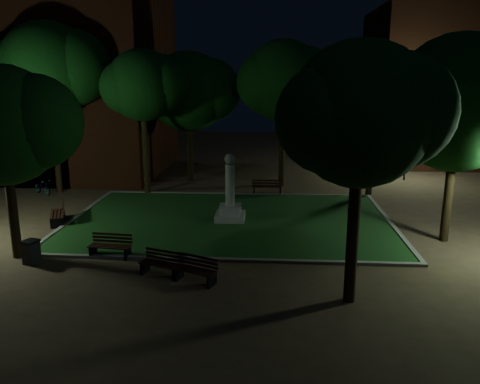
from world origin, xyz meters
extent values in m
plane|color=#4D3A28|center=(0.00, 0.00, 0.00)|extent=(80.00, 80.00, 0.00)
cube|color=#1C4719|center=(0.00, 2.00, 0.04)|extent=(15.00, 10.00, 0.08)
cube|color=slate|center=(0.00, -3.10, 0.06)|extent=(15.40, 0.20, 0.12)
cube|color=slate|center=(0.00, 7.10, 0.06)|extent=(15.40, 0.20, 0.12)
cube|color=slate|center=(-7.60, 2.00, 0.06)|extent=(0.20, 10.00, 0.12)
cube|color=slate|center=(7.60, 2.00, 0.06)|extent=(0.20, 10.00, 0.12)
cube|color=gray|center=(0.00, 2.00, 0.23)|extent=(1.40, 1.40, 0.30)
cube|color=gray|center=(0.00, 2.00, 0.58)|extent=(1.00, 1.00, 0.40)
cylinder|color=gray|center=(0.00, 2.00, 1.78)|extent=(0.44, 0.44, 2.00)
sphere|color=gray|center=(0.00, 2.00, 3.03)|extent=(0.50, 0.50, 0.50)
cube|color=#4B2011|center=(-16.00, 14.00, 7.50)|extent=(20.00, 12.00, 15.00)
cube|color=black|center=(-13.00, 9.50, 3.50)|extent=(5.00, 3.00, 7.00)
cylinder|color=black|center=(-13.00, 9.50, 7.00)|extent=(5.00, 3.00, 5.00)
plane|color=orange|center=(-13.00, 10.70, 3.50)|extent=(6.30, 0.00, 6.30)
cube|color=#4B2011|center=(18.00, 20.00, 6.00)|extent=(16.00, 10.00, 12.00)
cylinder|color=black|center=(-7.79, -3.17, 1.88)|extent=(0.36, 0.36, 3.76)
sphere|color=#0F4112|center=(-7.79, -3.17, 5.07)|extent=(4.38, 4.38, 4.38)
sphere|color=#0F4112|center=(-6.69, -2.97, 5.17)|extent=(3.51, 3.51, 3.51)
cylinder|color=black|center=(-5.35, 7.02, 2.55)|extent=(0.36, 0.36, 5.11)
sphere|color=#0F4112|center=(-5.35, 7.02, 6.32)|extent=(4.05, 4.05, 4.05)
sphere|color=#0F4112|center=(-4.34, 7.22, 6.42)|extent=(3.24, 3.24, 3.24)
sphere|color=#0F4112|center=(-6.16, 6.72, 6.22)|extent=(3.04, 3.04, 3.04)
cylinder|color=black|center=(2.61, 9.91, 2.53)|extent=(0.36, 0.36, 5.05)
sphere|color=#0F4112|center=(2.61, 9.91, 6.55)|extent=(4.99, 4.99, 4.99)
sphere|color=#0F4112|center=(3.86, 10.11, 6.65)|extent=(3.99, 3.99, 3.99)
sphere|color=#0F4112|center=(1.62, 9.61, 6.45)|extent=(3.74, 3.74, 3.74)
cylinder|color=black|center=(7.71, 7.71, 1.95)|extent=(0.36, 0.36, 3.89)
sphere|color=#0F4112|center=(7.71, 7.71, 5.29)|extent=(4.65, 4.65, 4.65)
sphere|color=#0F4112|center=(8.88, 7.91, 5.39)|extent=(3.72, 3.72, 3.72)
sphere|color=#0F4112|center=(6.78, 7.41, 5.19)|extent=(3.49, 3.49, 3.49)
cylinder|color=black|center=(9.30, -0.17, 2.06)|extent=(0.36, 0.36, 4.12)
sphere|color=#0F4112|center=(9.30, -0.17, 5.76)|extent=(5.48, 5.48, 5.48)
sphere|color=#0F4112|center=(8.21, -0.47, 5.66)|extent=(4.11, 4.11, 4.11)
cylinder|color=black|center=(4.40, -6.01, 2.24)|extent=(0.36, 0.36, 4.47)
sphere|color=#0F4112|center=(4.40, -6.01, 5.73)|extent=(4.20, 4.20, 4.20)
sphere|color=#0F4112|center=(5.45, -5.81, 5.83)|extent=(3.36, 3.36, 3.36)
sphere|color=#0F4112|center=(3.56, -6.31, 5.63)|extent=(3.15, 3.15, 3.15)
cylinder|color=black|center=(-10.79, 7.20, 2.78)|extent=(0.36, 0.36, 5.56)
sphere|color=#0F4112|center=(-10.79, 7.20, 7.19)|extent=(5.42, 5.42, 5.42)
sphere|color=#0F4112|center=(-9.44, 7.40, 7.29)|extent=(4.33, 4.33, 4.33)
sphere|color=#0F4112|center=(-11.87, 6.90, 7.09)|extent=(4.06, 4.06, 4.06)
cylinder|color=black|center=(-3.41, 10.86, 2.16)|extent=(0.36, 0.36, 4.31)
sphere|color=#0F4112|center=(-3.41, 10.86, 5.85)|extent=(5.13, 5.13, 5.13)
sphere|color=#0F4112|center=(-2.13, 11.06, 5.95)|extent=(4.11, 4.11, 4.11)
sphere|color=#0F4112|center=(-4.44, 10.56, 5.75)|extent=(3.85, 3.85, 3.85)
cylinder|color=black|center=(-12.64, 10.45, 1.95)|extent=(0.12, 0.12, 3.91)
cylinder|color=black|center=(-12.64, 10.45, 3.91)|extent=(0.90, 0.08, 0.08)
sphere|color=#D8FFD8|center=(-13.09, 10.45, 3.91)|extent=(0.28, 0.28, 0.28)
sphere|color=#D8FFD8|center=(-12.19, 10.45, 3.91)|extent=(0.28, 0.28, 0.28)
cylinder|color=black|center=(10.92, 11.95, 2.15)|extent=(0.12, 0.12, 4.30)
cylinder|color=black|center=(10.92, 11.95, 4.30)|extent=(0.90, 0.08, 0.08)
sphere|color=#D8FFD8|center=(10.47, 11.95, 4.30)|extent=(0.28, 0.28, 0.28)
sphere|color=#D8FFD8|center=(11.37, 11.95, 4.30)|extent=(0.28, 0.28, 0.28)
cube|color=black|center=(-2.48, -4.34, 0.22)|extent=(0.24, 0.53, 0.44)
cube|color=black|center=(-1.17, -4.80, 0.22)|extent=(0.24, 0.53, 0.44)
cube|color=black|center=(-1.90, -4.77, 0.45)|extent=(1.52, 0.60, 0.04)
cube|color=black|center=(-1.85, -4.64, 0.45)|extent=(1.52, 0.60, 0.04)
cube|color=black|center=(-1.81, -4.51, 0.45)|extent=(1.52, 0.60, 0.04)
cube|color=black|center=(-1.76, -4.38, 0.45)|extent=(1.52, 0.60, 0.04)
cube|color=black|center=(-1.74, -4.33, 0.54)|extent=(1.51, 0.57, 0.10)
cube|color=black|center=(-1.74, -4.33, 0.68)|extent=(1.51, 0.57, 0.10)
cube|color=black|center=(-1.74, -4.33, 0.82)|extent=(1.51, 0.57, 0.10)
cube|color=black|center=(-1.26, -4.72, 0.22)|extent=(0.27, 0.53, 0.44)
cube|color=black|center=(0.02, -5.28, 0.22)|extent=(0.27, 0.53, 0.44)
cube|color=black|center=(-0.71, -5.20, 0.45)|extent=(1.50, 0.72, 0.04)
cube|color=black|center=(-0.65, -5.07, 0.45)|extent=(1.50, 0.72, 0.04)
cube|color=black|center=(-0.60, -4.95, 0.45)|extent=(1.50, 0.72, 0.04)
cube|color=black|center=(-0.54, -4.82, 0.45)|extent=(1.50, 0.72, 0.04)
cube|color=black|center=(-0.52, -4.76, 0.55)|extent=(1.49, 0.69, 0.10)
cube|color=black|center=(-0.52, -4.76, 0.69)|extent=(1.49, 0.69, 0.10)
cube|color=black|center=(-0.52, -4.76, 0.83)|extent=(1.49, 0.69, 0.10)
cube|color=black|center=(-4.92, -2.90, 0.22)|extent=(0.12, 0.56, 0.45)
cube|color=black|center=(-3.50, -3.04, 0.22)|extent=(0.12, 0.56, 0.45)
cube|color=black|center=(-4.23, -3.19, 0.46)|extent=(1.63, 0.25, 0.04)
cube|color=black|center=(-4.22, -3.05, 0.46)|extent=(1.63, 0.25, 0.04)
cube|color=black|center=(-4.20, -2.91, 0.46)|extent=(1.63, 0.25, 0.04)
cube|color=black|center=(-4.19, -2.77, 0.46)|extent=(1.63, 0.25, 0.04)
cube|color=black|center=(-4.18, -2.71, 0.56)|extent=(1.62, 0.22, 0.10)
cube|color=black|center=(-4.18, -2.71, 0.70)|extent=(1.62, 0.22, 0.10)
cube|color=black|center=(-4.18, -2.71, 0.84)|extent=(1.62, 0.22, 0.10)
cube|color=black|center=(-8.43, 1.79, 0.24)|extent=(0.59, 0.30, 0.49)
cube|color=black|center=(-7.83, 0.36, 0.24)|extent=(0.59, 0.30, 0.49)
cube|color=black|center=(-8.36, 0.98, 0.50)|extent=(0.78, 1.67, 0.04)
cube|color=black|center=(-8.21, 1.04, 0.50)|extent=(0.78, 1.67, 0.04)
cube|color=black|center=(-8.07, 1.10, 0.50)|extent=(0.78, 1.67, 0.04)
cube|color=black|center=(-7.93, 1.16, 0.50)|extent=(0.78, 1.67, 0.04)
cube|color=black|center=(-7.87, 1.18, 0.61)|extent=(0.75, 1.66, 0.11)
cube|color=black|center=(-7.87, 1.18, 0.76)|extent=(0.75, 1.66, 0.11)
cube|color=black|center=(-7.87, 1.18, 0.92)|extent=(0.75, 1.66, 0.11)
cube|color=black|center=(2.50, 7.41, 0.24)|extent=(0.08, 0.61, 0.48)
cube|color=black|center=(0.96, 7.37, 0.24)|extent=(0.08, 0.61, 0.48)
cube|color=black|center=(1.72, 7.63, 0.49)|extent=(1.76, 0.15, 0.04)
cube|color=black|center=(1.73, 7.48, 0.49)|extent=(1.76, 0.15, 0.04)
cube|color=black|center=(1.73, 7.32, 0.49)|extent=(1.76, 0.15, 0.04)
cube|color=black|center=(1.74, 7.17, 0.49)|extent=(1.76, 0.15, 0.04)
cube|color=black|center=(1.74, 7.10, 0.60)|extent=(1.76, 0.12, 0.11)
cube|color=black|center=(1.74, 7.10, 0.76)|extent=(1.76, 0.12, 0.11)
cube|color=black|center=(1.74, 7.10, 0.91)|extent=(1.76, 0.12, 0.11)
cube|color=black|center=(-6.90, -3.80, 0.43)|extent=(0.60, 0.60, 0.85)
cube|color=black|center=(-6.90, -3.80, 0.88)|extent=(0.68, 0.68, 0.06)
imported|color=black|center=(-11.55, 6.61, 0.43)|extent=(1.68, 1.42, 0.87)
camera|label=1|loc=(1.89, -19.53, 6.76)|focal=35.00mm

